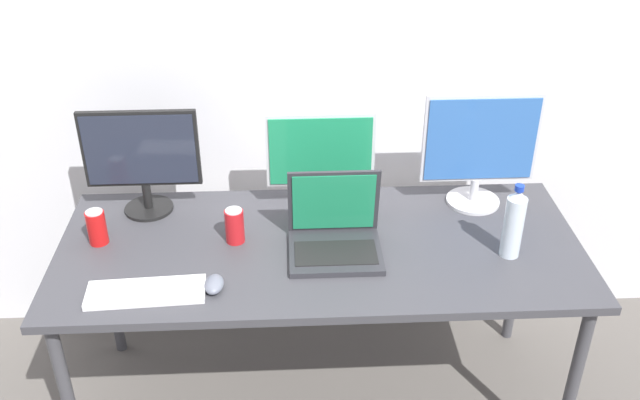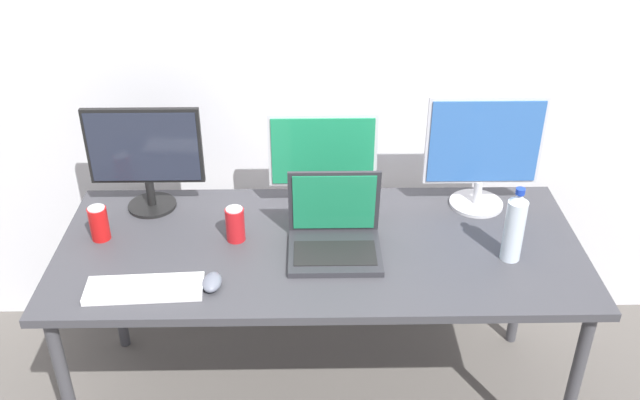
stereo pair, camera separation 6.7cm
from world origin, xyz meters
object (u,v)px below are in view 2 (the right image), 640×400
at_px(work_desk, 320,258).
at_px(mouse_by_keyboard, 212,282).
at_px(monitor_right, 483,150).
at_px(laptop_silver, 334,233).
at_px(keyboard_main, 144,289).
at_px(monitor_center, 323,158).
at_px(water_bottle, 514,227).
at_px(soda_can_by_laptop, 235,224).
at_px(soda_can_near_keyboard, 99,223).
at_px(monitor_left, 145,154).

bearing_deg(work_desk, mouse_by_keyboard, -146.19).
bearing_deg(monitor_right, laptop_silver, -153.20).
distance_m(laptop_silver, keyboard_main, 0.65).
distance_m(monitor_center, water_bottle, 0.71).
xyz_separation_m(work_desk, soda_can_by_laptop, (-0.29, 0.04, 0.12)).
relative_size(laptop_silver, soda_can_near_keyboard, 2.48).
height_order(mouse_by_keyboard, soda_can_near_keyboard, soda_can_near_keyboard).
bearing_deg(water_bottle, monitor_right, 97.09).
relative_size(work_desk, mouse_by_keyboard, 18.83).
bearing_deg(monitor_left, monitor_center, -1.00).
relative_size(monitor_left, monitor_right, 0.95).
relative_size(monitor_center, keyboard_main, 1.07).
distance_m(monitor_left, mouse_by_keyboard, 0.60).
xyz_separation_m(laptop_silver, keyboard_main, (-0.60, -0.23, -0.05)).
relative_size(monitor_left, soda_can_near_keyboard, 3.29).
distance_m(monitor_right, keyboard_main, 1.27).
relative_size(monitor_left, monitor_center, 1.06).
relative_size(laptop_silver, mouse_by_keyboard, 3.25).
bearing_deg(soda_can_near_keyboard, soda_can_by_laptop, -1.72).
bearing_deg(monitor_center, keyboard_main, -138.99).
bearing_deg(keyboard_main, water_bottle, 4.50).
height_order(work_desk, soda_can_by_laptop, soda_can_by_laptop).
bearing_deg(keyboard_main, soda_can_near_keyboard, 121.70).
bearing_deg(work_desk, water_bottle, -8.01).
bearing_deg(keyboard_main, monitor_center, 37.93).
bearing_deg(monitor_right, soda_can_near_keyboard, -171.62).
height_order(monitor_center, water_bottle, monitor_center).
distance_m(work_desk, monitor_center, 0.36).
height_order(monitor_right, keyboard_main, monitor_right).
relative_size(monitor_center, soda_can_by_laptop, 3.11).
bearing_deg(keyboard_main, work_desk, 20.97).
bearing_deg(laptop_silver, work_desk, 154.53).
relative_size(mouse_by_keyboard, soda_can_by_laptop, 0.76).
height_order(laptop_silver, soda_can_by_laptop, laptop_silver).
bearing_deg(soda_can_by_laptop, mouse_by_keyboard, -101.07).
relative_size(monitor_right, mouse_by_keyboard, 4.57).
bearing_deg(soda_can_near_keyboard, water_bottle, -5.77).
bearing_deg(soda_can_by_laptop, keyboard_main, -132.68).
distance_m(work_desk, monitor_right, 0.71).
height_order(monitor_left, soda_can_by_laptop, monitor_left).
height_order(laptop_silver, mouse_by_keyboard, laptop_silver).
distance_m(work_desk, mouse_by_keyboard, 0.42).
distance_m(monitor_center, laptop_silver, 0.31).
bearing_deg(mouse_by_keyboard, laptop_silver, 31.58).
height_order(laptop_silver, keyboard_main, laptop_silver).
height_order(mouse_by_keyboard, water_bottle, water_bottle).
bearing_deg(water_bottle, soda_can_by_laptop, 172.20).
bearing_deg(mouse_by_keyboard, monitor_right, 30.98).
distance_m(monitor_right, soda_can_near_keyboard, 1.38).
height_order(monitor_right, water_bottle, monitor_right).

